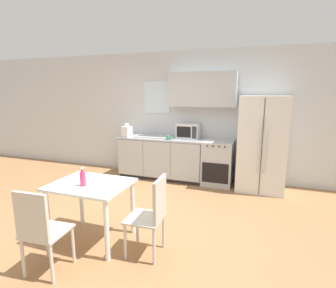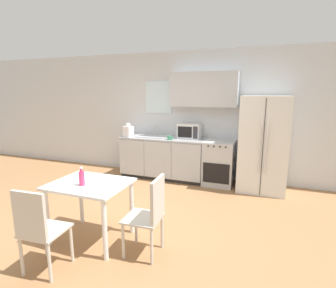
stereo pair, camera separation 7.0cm
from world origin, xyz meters
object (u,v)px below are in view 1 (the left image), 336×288
object	(u,v)px
dining_chair_near	(39,227)
dining_table	(91,193)
refrigerator	(262,144)
microwave	(188,131)
dining_chair_side	(153,211)
oven_range	(218,162)
drink_bottle	(83,178)
coffee_mug	(169,138)

from	to	relation	value
dining_chair_near	dining_table	bearing A→B (deg)	80.28
refrigerator	microwave	world-z (taller)	refrigerator
dining_table	dining_chair_near	xyz separation A→B (m)	(-0.08, -0.75, -0.08)
refrigerator	dining_table	xyz separation A→B (m)	(-1.97, -2.57, -0.27)
dining_table	dining_chair_side	xyz separation A→B (m)	(0.84, -0.05, -0.08)
oven_range	drink_bottle	xyz separation A→B (m)	(-1.19, -2.73, 0.40)
oven_range	microwave	xyz separation A→B (m)	(-0.66, 0.11, 0.60)
microwave	dining_chair_side	xyz separation A→B (m)	(0.34, -2.78, -0.51)
coffee_mug	dining_chair_near	distance (m)	3.19
microwave	dining_chair_near	xyz separation A→B (m)	(-0.58, -3.48, -0.51)
dining_chair_side	drink_bottle	xyz separation A→B (m)	(-0.87, -0.06, 0.31)
drink_bottle	dining_chair_near	bearing A→B (deg)	-94.10
dining_chair_near	dining_chair_side	size ratio (longest dim) A/B	1.00
oven_range	refrigerator	size ratio (longest dim) A/B	0.50
dining_table	drink_bottle	xyz separation A→B (m)	(-0.03, -0.10, 0.22)
microwave	coffee_mug	world-z (taller)	microwave
coffee_mug	dining_chair_side	bearing A→B (deg)	-74.71
oven_range	coffee_mug	xyz separation A→B (m)	(-0.99, -0.22, 0.49)
dining_chair_near	dining_chair_side	bearing A→B (deg)	33.39
oven_range	microwave	world-z (taller)	microwave
refrigerator	coffee_mug	world-z (taller)	refrigerator
oven_range	dining_chair_side	bearing A→B (deg)	-96.74
dining_chair_side	refrigerator	bearing A→B (deg)	-25.91
microwave	coffee_mug	size ratio (longest dim) A/B	3.83
dining_table	dining_chair_side	bearing A→B (deg)	-3.22
microwave	dining_chair_side	distance (m)	2.85
coffee_mug	drink_bottle	distance (m)	2.52
refrigerator	dining_table	size ratio (longest dim) A/B	1.91
microwave	drink_bottle	bearing A→B (deg)	-100.59
dining_chair_side	oven_range	bearing A→B (deg)	-9.33
dining_chair_near	drink_bottle	distance (m)	0.72
refrigerator	dining_table	bearing A→B (deg)	-127.47
refrigerator	dining_chair_side	world-z (taller)	refrigerator
coffee_mug	refrigerator	bearing A→B (deg)	5.37
refrigerator	dining_chair_near	xyz separation A→B (m)	(-2.05, -3.32, -0.35)
coffee_mug	dining_chair_side	size ratio (longest dim) A/B	0.13
coffee_mug	dining_chair_near	xyz separation A→B (m)	(-0.25, -3.15, -0.40)
oven_range	microwave	bearing A→B (deg)	170.31
oven_range	refrigerator	bearing A→B (deg)	-3.53
oven_range	microwave	distance (m)	0.90
microwave	dining_chair_near	world-z (taller)	microwave
oven_range	coffee_mug	size ratio (longest dim) A/B	7.35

